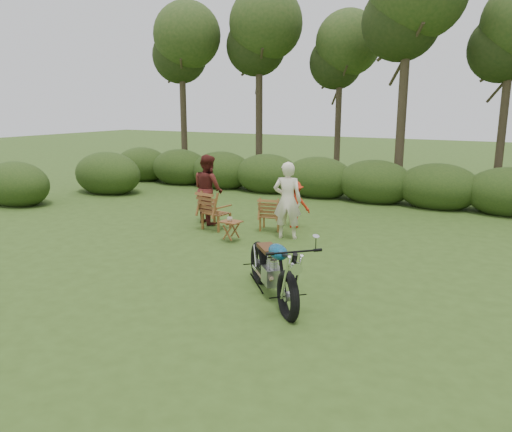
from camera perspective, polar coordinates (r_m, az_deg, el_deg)
The scene contains 10 objects.
ground at distance 8.99m, azimuth -2.68°, elevation -8.03°, with size 80.00×80.00×0.00m, color #304818.
tree_line at distance 17.34m, azimuth 16.32°, elevation 14.32°, with size 22.52×11.62×8.14m.
motorcycle at distance 8.52m, azimuth 1.84°, elevation -9.21°, with size 2.32×0.88×1.32m, color #0D70AC, non-canonical shape.
lawn_chair_right at distance 12.86m, azimuth 1.71°, elevation -1.60°, with size 0.59×0.59×0.86m, color brown, non-canonical shape.
lawn_chair_left at distance 13.00m, azimuth -4.54°, elevation -1.48°, with size 0.69×0.69×1.00m, color #5F2E17, non-canonical shape.
side_table at distance 11.75m, azimuth -2.86°, elevation -1.76°, with size 0.48×0.40×0.49m, color brown, non-canonical shape.
cup at distance 11.68m, azimuth -3.02°, elevation -0.35°, with size 0.13×0.13×0.10m, color beige.
adult_a at distance 12.10m, azimuth 3.55°, elevation -2.54°, with size 0.68×0.44×1.86m, color beige.
adult_b at distance 13.69m, azimuth -5.40°, elevation -0.77°, with size 0.91×0.71×1.86m, color #531C17.
child at distance 13.16m, azimuth 4.37°, elevation -1.29°, with size 0.79×0.46×1.23m, color red.
Camera 1 is at (4.42, -7.15, 3.19)m, focal length 35.00 mm.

